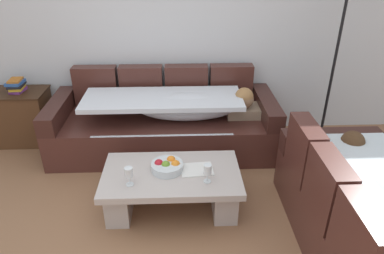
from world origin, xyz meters
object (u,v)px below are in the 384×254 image
object	(u,v)px
coffee_table	(172,185)
open_magazine	(197,169)
couch_along_wall	(168,122)
wine_glass_near_left	(129,173)
side_cabinet	(19,117)
wine_glass_near_right	(207,170)
book_stack_on_cabinet	(16,85)
fruit_bowl	(167,166)
couch_near_window	(367,220)
floor_lamp	(334,51)

from	to	relation	value
coffee_table	open_magazine	xyz separation A→B (m)	(0.22, 0.03, 0.15)
couch_along_wall	wine_glass_near_left	distance (m)	1.26
open_magazine	side_cabinet	world-z (taller)	side_cabinet
wine_glass_near_right	book_stack_on_cabinet	size ratio (longest dim) A/B	0.73
wine_glass_near_right	side_cabinet	world-z (taller)	side_cabinet
fruit_bowl	wine_glass_near_left	xyz separation A→B (m)	(-0.31, -0.20, 0.07)
couch_near_window	fruit_bowl	distance (m)	1.62
couch_near_window	wine_glass_near_right	distance (m)	1.25
fruit_bowl	open_magazine	xyz separation A→B (m)	(0.26, -0.01, -0.04)
wine_glass_near_left	side_cabinet	size ratio (longest dim) A/B	0.23
book_stack_on_cabinet	open_magazine	bearing A→B (deg)	-32.26
book_stack_on_cabinet	wine_glass_near_left	bearing A→B (deg)	-45.45
fruit_bowl	side_cabinet	xyz separation A→B (m)	(-1.78, 1.24, -0.10)
open_magazine	book_stack_on_cabinet	xyz separation A→B (m)	(-1.97, 1.25, 0.33)
book_stack_on_cabinet	fruit_bowl	bearing A→B (deg)	-35.70
coffee_table	wine_glass_near_right	distance (m)	0.42
couch_along_wall	book_stack_on_cabinet	world-z (taller)	couch_along_wall
couch_near_window	floor_lamp	distance (m)	1.91
couch_along_wall	fruit_bowl	distance (m)	1.02
couch_near_window	open_magazine	bearing A→B (deg)	63.15
couch_along_wall	wine_glass_near_right	distance (m)	1.26
coffee_table	wine_glass_near_right	world-z (taller)	wine_glass_near_right
wine_glass_near_right	open_magazine	world-z (taller)	wine_glass_near_right
coffee_table	floor_lamp	distance (m)	2.25
wine_glass_near_left	side_cabinet	xyz separation A→B (m)	(-1.48, 1.44, -0.17)
couch_near_window	side_cabinet	world-z (taller)	couch_near_window
wine_glass_near_left	floor_lamp	bearing A→B (deg)	31.72
wine_glass_near_right	side_cabinet	xyz separation A→B (m)	(-2.12, 1.42, -0.17)
fruit_bowl	book_stack_on_cabinet	size ratio (longest dim) A/B	1.24
fruit_bowl	wine_glass_near_right	bearing A→B (deg)	-28.53
fruit_bowl	wine_glass_near_right	distance (m)	0.39
wine_glass_near_right	coffee_table	bearing A→B (deg)	154.74
open_magazine	couch_along_wall	bearing A→B (deg)	100.60
coffee_table	fruit_bowl	world-z (taller)	fruit_bowl
wine_glass_near_right	book_stack_on_cabinet	distance (m)	2.50
couch_near_window	wine_glass_near_right	xyz separation A→B (m)	(-1.15, 0.45, 0.16)
fruit_bowl	floor_lamp	bearing A→B (deg)	31.44
couch_along_wall	book_stack_on_cabinet	bearing A→B (deg)	172.52
couch_along_wall	wine_glass_near_right	world-z (taller)	couch_along_wall
couch_near_window	fruit_bowl	size ratio (longest dim) A/B	6.69
wine_glass_near_left	book_stack_on_cabinet	bearing A→B (deg)	134.55
couch_near_window	floor_lamp	bearing A→B (deg)	-9.44
couch_near_window	couch_along_wall	bearing A→B (deg)	42.54
couch_along_wall	wine_glass_near_right	bearing A→B (deg)	-73.34
couch_along_wall	open_magazine	bearing A→B (deg)	-74.76
couch_along_wall	open_magazine	world-z (taller)	couch_along_wall
wine_glass_near_left	side_cabinet	bearing A→B (deg)	135.79
book_stack_on_cabinet	floor_lamp	world-z (taller)	floor_lamp
couch_along_wall	wine_glass_near_right	size ratio (longest dim) A/B	14.98
couch_near_window	wine_glass_near_left	world-z (taller)	couch_near_window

